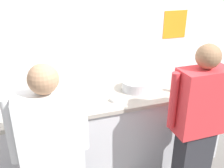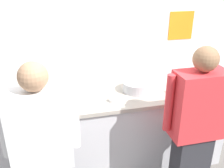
{
  "view_description": "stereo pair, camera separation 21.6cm",
  "coord_description": "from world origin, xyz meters",
  "px_view_note": "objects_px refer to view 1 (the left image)",
  "views": [
    {
      "loc": [
        -0.73,
        -1.95,
        2.14
      ],
      "look_at": [
        0.05,
        0.38,
        1.04
      ],
      "focal_mm": 41.02,
      "sensor_mm": 36.0,
      "label": 1
    },
    {
      "loc": [
        -0.53,
        -2.01,
        2.14
      ],
      "look_at": [
        0.05,
        0.38,
        1.04
      ],
      "focal_mm": 41.02,
      "sensor_mm": 36.0,
      "label": 2
    }
  ],
  "objects_px": {
    "chef_center": "(197,124)",
    "squeeze_bottle_secondary": "(181,85)",
    "ramekin_yellow_sauce": "(115,99)",
    "mixing_bowl_steel": "(136,85)",
    "squeeze_bottle_primary": "(43,106)",
    "chef_near_left": "(53,158)",
    "plate_stack_front": "(198,83)",
    "sheet_tray": "(75,99)"
  },
  "relations": [
    {
      "from": "mixing_bowl_steel",
      "to": "squeeze_bottle_secondary",
      "type": "height_order",
      "value": "squeeze_bottle_secondary"
    },
    {
      "from": "chef_near_left",
      "to": "squeeze_bottle_primary",
      "type": "bearing_deg",
      "value": 91.14
    },
    {
      "from": "mixing_bowl_steel",
      "to": "ramekin_yellow_sauce",
      "type": "xyz_separation_m",
      "value": [
        -0.31,
        -0.18,
        -0.03
      ]
    },
    {
      "from": "squeeze_bottle_primary",
      "to": "squeeze_bottle_secondary",
      "type": "bearing_deg",
      "value": -0.36
    },
    {
      "from": "chef_center",
      "to": "ramekin_yellow_sauce",
      "type": "distance_m",
      "value": 0.81
    },
    {
      "from": "sheet_tray",
      "to": "squeeze_bottle_primary",
      "type": "distance_m",
      "value": 0.38
    },
    {
      "from": "chef_center",
      "to": "plate_stack_front",
      "type": "xyz_separation_m",
      "value": [
        0.41,
        0.59,
        0.1
      ]
    },
    {
      "from": "chef_near_left",
      "to": "sheet_tray",
      "type": "distance_m",
      "value": 0.78
    },
    {
      "from": "sheet_tray",
      "to": "ramekin_yellow_sauce",
      "type": "xyz_separation_m",
      "value": [
        0.39,
        -0.15,
        0.01
      ]
    },
    {
      "from": "plate_stack_front",
      "to": "ramekin_yellow_sauce",
      "type": "distance_m",
      "value": 1.04
    },
    {
      "from": "squeeze_bottle_secondary",
      "to": "ramekin_yellow_sauce",
      "type": "height_order",
      "value": "squeeze_bottle_secondary"
    },
    {
      "from": "plate_stack_front",
      "to": "mixing_bowl_steel",
      "type": "xyz_separation_m",
      "value": [
        -0.73,
        0.11,
        0.03
      ]
    },
    {
      "from": "squeeze_bottle_primary",
      "to": "squeeze_bottle_secondary",
      "type": "xyz_separation_m",
      "value": [
        1.43,
        -0.01,
        0.01
      ]
    },
    {
      "from": "chef_near_left",
      "to": "squeeze_bottle_secondary",
      "type": "distance_m",
      "value": 1.53
    },
    {
      "from": "squeeze_bottle_secondary",
      "to": "ramekin_yellow_sauce",
      "type": "relative_size",
      "value": 2.07
    },
    {
      "from": "squeeze_bottle_primary",
      "to": "ramekin_yellow_sauce",
      "type": "distance_m",
      "value": 0.72
    },
    {
      "from": "mixing_bowl_steel",
      "to": "ramekin_yellow_sauce",
      "type": "relative_size",
      "value": 3.16
    },
    {
      "from": "squeeze_bottle_secondary",
      "to": "squeeze_bottle_primary",
      "type": "bearing_deg",
      "value": 179.64
    },
    {
      "from": "chef_center",
      "to": "sheet_tray",
      "type": "bearing_deg",
      "value": 146.2
    },
    {
      "from": "chef_center",
      "to": "ramekin_yellow_sauce",
      "type": "height_order",
      "value": "chef_center"
    },
    {
      "from": "mixing_bowl_steel",
      "to": "squeeze_bottle_secondary",
      "type": "relative_size",
      "value": 1.53
    },
    {
      "from": "squeeze_bottle_primary",
      "to": "squeeze_bottle_secondary",
      "type": "distance_m",
      "value": 1.43
    },
    {
      "from": "chef_center",
      "to": "chef_near_left",
      "type": "bearing_deg",
      "value": -178.39
    },
    {
      "from": "chef_center",
      "to": "squeeze_bottle_secondary",
      "type": "bearing_deg",
      "value": 77.88
    },
    {
      "from": "chef_near_left",
      "to": "chef_center",
      "type": "bearing_deg",
      "value": 1.61
    },
    {
      "from": "chef_near_left",
      "to": "plate_stack_front",
      "type": "bearing_deg",
      "value": 19.9
    },
    {
      "from": "chef_center",
      "to": "squeeze_bottle_primary",
      "type": "bearing_deg",
      "value": 159.82
    },
    {
      "from": "sheet_tray",
      "to": "ramekin_yellow_sauce",
      "type": "relative_size",
      "value": 4.65
    },
    {
      "from": "squeeze_bottle_secondary",
      "to": "ramekin_yellow_sauce",
      "type": "bearing_deg",
      "value": 176.86
    },
    {
      "from": "squeeze_bottle_secondary",
      "to": "mixing_bowl_steel",
      "type": "bearing_deg",
      "value": 151.78
    },
    {
      "from": "squeeze_bottle_secondary",
      "to": "ramekin_yellow_sauce",
      "type": "xyz_separation_m",
      "value": [
        -0.72,
        0.04,
        -0.08
      ]
    },
    {
      "from": "ramekin_yellow_sauce",
      "to": "sheet_tray",
      "type": "bearing_deg",
      "value": 158.34
    },
    {
      "from": "chef_center",
      "to": "plate_stack_front",
      "type": "bearing_deg",
      "value": 54.96
    },
    {
      "from": "plate_stack_front",
      "to": "squeeze_bottle_primary",
      "type": "bearing_deg",
      "value": -176.66
    },
    {
      "from": "squeeze_bottle_primary",
      "to": "ramekin_yellow_sauce",
      "type": "xyz_separation_m",
      "value": [
        0.71,
        0.03,
        -0.07
      ]
    },
    {
      "from": "mixing_bowl_steel",
      "to": "chef_near_left",
      "type": "bearing_deg",
      "value": -143.67
    },
    {
      "from": "mixing_bowl_steel",
      "to": "sheet_tray",
      "type": "height_order",
      "value": "mixing_bowl_steel"
    },
    {
      "from": "chef_near_left",
      "to": "mixing_bowl_steel",
      "type": "bearing_deg",
      "value": 36.33
    },
    {
      "from": "sheet_tray",
      "to": "squeeze_bottle_secondary",
      "type": "xyz_separation_m",
      "value": [
        1.11,
        -0.19,
        0.09
      ]
    },
    {
      "from": "mixing_bowl_steel",
      "to": "sheet_tray",
      "type": "relative_size",
      "value": 0.68
    },
    {
      "from": "chef_near_left",
      "to": "squeeze_bottle_secondary",
      "type": "xyz_separation_m",
      "value": [
        1.42,
        0.52,
        0.18
      ]
    },
    {
      "from": "chef_near_left",
      "to": "plate_stack_front",
      "type": "height_order",
      "value": "chef_near_left"
    }
  ]
}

